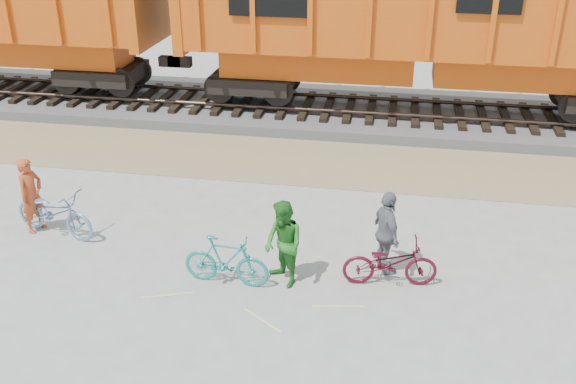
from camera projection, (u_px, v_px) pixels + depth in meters
name	position (u px, v px, depth m)	size (l,w,h in m)	color
ground	(234.00, 276.00, 11.77)	(120.00, 120.00, 0.00)	#9E9E99
gravel_strip	(287.00, 160.00, 16.64)	(120.00, 3.00, 0.02)	#8F7E59
ballast_bed	(307.00, 112.00, 19.68)	(120.00, 4.00, 0.30)	slate
track	(307.00, 102.00, 19.54)	(120.00, 2.60, 0.24)	black
hopper_car_center	(428.00, 22.00, 17.90)	(14.00, 3.13, 4.65)	black
bicycle_blue	(54.00, 212.00, 12.97)	(0.67, 1.91, 1.00)	#638DB9
bicycle_teal	(226.00, 261.00, 11.37)	(0.44, 1.57, 0.94)	teal
bicycle_maroon	(390.00, 263.00, 11.36)	(0.58, 1.68, 0.88)	#4E0C1E
person_solo	(31.00, 195.00, 13.01)	(0.58, 0.38, 1.59)	#B44420
person_man	(284.00, 244.00, 11.24)	(0.78, 0.61, 1.61)	#256D21
person_woman	(387.00, 233.00, 11.57)	(0.95, 0.40, 1.62)	slate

